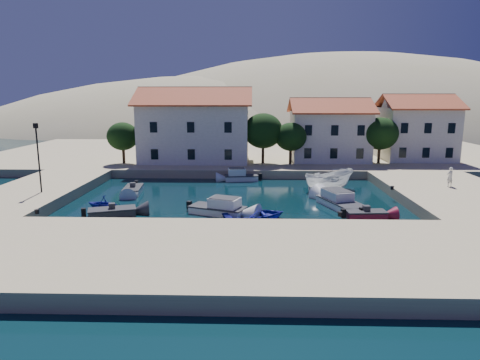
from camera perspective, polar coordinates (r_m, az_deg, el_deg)
name	(u,v)px	position (r m, az deg, el deg)	size (l,w,h in m)	color
ground	(229,232)	(30.88, -1.44, -6.92)	(400.00, 400.00, 0.00)	black
quay_south	(224,256)	(25.07, -2.19, -10.08)	(52.00, 12.00, 1.00)	tan
quay_east	(455,195)	(44.55, 26.70, -1.82)	(11.00, 20.00, 1.00)	tan
quay_west	(37,192)	(45.31, -25.47, -1.51)	(8.00, 20.00, 1.00)	tan
quay_north	(255,154)	(67.93, 1.96, 3.46)	(80.00, 36.00, 1.00)	tan
hills	(304,188)	(157.60, 8.54, -1.07)	(254.00, 176.00, 99.00)	tan
building_left	(195,124)	(57.93, -5.96, 7.48)	(14.70, 9.45, 9.70)	beige
building_mid	(329,129)	(59.40, 11.79, 6.70)	(10.50, 8.40, 8.30)	beige
building_right	(416,127)	(63.53, 22.43, 6.60)	(9.45, 8.40, 8.80)	beige
trees	(275,134)	(55.05, 4.68, 6.17)	(37.30, 5.30, 6.45)	#382314
lamppost	(38,151)	(42.20, -25.35, 3.51)	(0.35, 0.25, 6.22)	black
bollards	(267,203)	(34.26, 3.59, -3.12)	(29.36, 9.56, 0.30)	black
motorboat_grey_sw	(112,212)	(36.32, -16.66, -4.14)	(4.06, 2.76, 1.25)	#2F2F33
cabin_cruiser_south	(218,208)	(35.41, -3.00, -3.76)	(5.00, 3.54, 1.60)	white
rowboat_south	(254,219)	(33.88, 1.91, -5.28)	(3.52, 4.93, 1.02)	#1C209A
motorboat_red_se	(366,215)	(35.51, 16.46, -4.47)	(3.23, 1.63, 1.25)	maroon
cabin_cruiser_east	(341,202)	(38.29, 13.35, -2.91)	(3.83, 5.81, 1.60)	white
boat_east	(329,190)	(45.33, 11.75, -1.29)	(2.19, 5.81, 2.24)	white
motorboat_white_ne	(330,179)	(49.45, 11.97, 0.08)	(2.63, 3.82, 1.25)	white
rowboat_west	(103,210)	(38.46, -17.79, -3.82)	(2.37, 2.75, 1.45)	#1C209A
motorboat_white_west	(133,190)	(44.26, -14.08, -1.30)	(2.05, 3.90, 1.25)	white
cabin_cruiser_north	(241,176)	(49.18, 0.18, 0.48)	(3.95, 2.05, 1.60)	white
pedestrian	(450,177)	(45.73, 26.20, 0.37)	(0.68, 0.45, 1.88)	white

